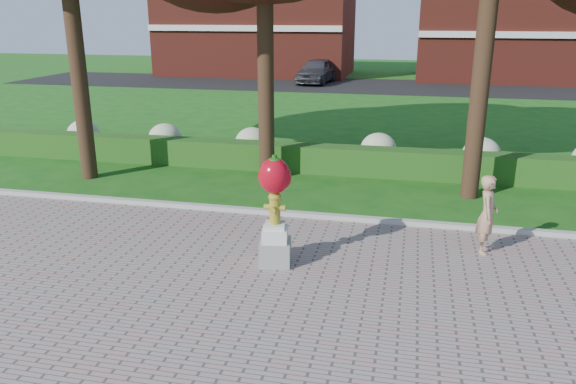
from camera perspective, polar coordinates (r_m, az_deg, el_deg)
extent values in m
plane|color=#175415|center=(10.16, 0.26, -8.63)|extent=(100.00, 100.00, 0.00)
cube|color=#ADADA5|center=(12.84, 3.12, -2.50)|extent=(40.00, 0.18, 0.15)
cube|color=#1C4A15|center=(16.53, 5.45, 3.25)|extent=(24.00, 0.70, 0.80)
ellipsoid|color=#ABB288|center=(20.51, -20.05, 5.53)|extent=(1.10, 1.10, 0.99)
ellipsoid|color=#ABB288|center=(19.08, -12.37, 5.34)|extent=(1.10, 1.10, 0.99)
ellipsoid|color=#ABB288|center=(18.04, -3.65, 5.02)|extent=(1.10, 1.10, 0.99)
ellipsoid|color=#ABB288|center=(17.38, 9.17, 4.33)|extent=(1.10, 1.10, 0.99)
ellipsoid|color=#ABB288|center=(17.47, 19.04, 3.65)|extent=(1.10, 1.10, 0.99)
cube|color=black|center=(37.22, 9.65, 10.55)|extent=(50.00, 8.00, 0.02)
cube|color=maroon|center=(44.53, -3.11, 16.41)|extent=(14.00, 8.00, 7.00)
cube|color=maroon|center=(43.34, 21.35, 14.85)|extent=(12.00, 8.00, 6.40)
cylinder|color=black|center=(16.56, -20.66, 12.65)|extent=(0.44, 0.44, 6.72)
cylinder|color=black|center=(15.47, -2.28, 12.41)|extent=(0.44, 0.44, 6.16)
cylinder|color=black|center=(14.50, 19.27, 13.34)|extent=(0.44, 0.44, 7.28)
cube|color=gray|center=(10.50, -1.31, -6.11)|extent=(0.65, 0.65, 0.46)
cube|color=silver|center=(10.36, -1.32, -4.32)|extent=(0.52, 0.52, 0.25)
cube|color=silver|center=(10.30, -1.33, -3.42)|extent=(0.42, 0.42, 0.09)
cylinder|color=olive|center=(10.19, -1.34, -1.85)|extent=(0.20, 0.20, 0.51)
ellipsoid|color=olive|center=(10.11, -1.35, -0.49)|extent=(0.24, 0.24, 0.17)
cylinder|color=olive|center=(10.21, -2.14, -1.50)|extent=(0.11, 0.10, 0.10)
cylinder|color=olive|center=(10.14, -0.55, -1.62)|extent=(0.11, 0.10, 0.10)
cylinder|color=olive|center=(10.05, -1.53, -1.81)|extent=(0.11, 0.11, 0.11)
cylinder|color=olive|center=(10.09, -1.36, -0.10)|extent=(0.07, 0.07, 0.05)
ellipsoid|color=#A80917|center=(9.99, -1.37, 1.64)|extent=(0.57, 0.51, 0.66)
ellipsoid|color=#A80917|center=(10.04, -2.28, 1.60)|extent=(0.28, 0.28, 0.42)
ellipsoid|color=#A80917|center=(9.96, -0.45, 1.49)|extent=(0.28, 0.28, 0.42)
cylinder|color=#1F5914|center=(9.91, -1.38, 3.46)|extent=(0.09, 0.09, 0.11)
ellipsoid|color=#1F5914|center=(9.92, -1.38, 3.31)|extent=(0.22, 0.22, 0.07)
imported|color=tan|center=(11.44, 19.59, -2.17)|extent=(0.44, 0.61, 1.56)
imported|color=#3D3E44|center=(38.35, 2.93, 12.22)|extent=(2.39, 4.96, 1.64)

